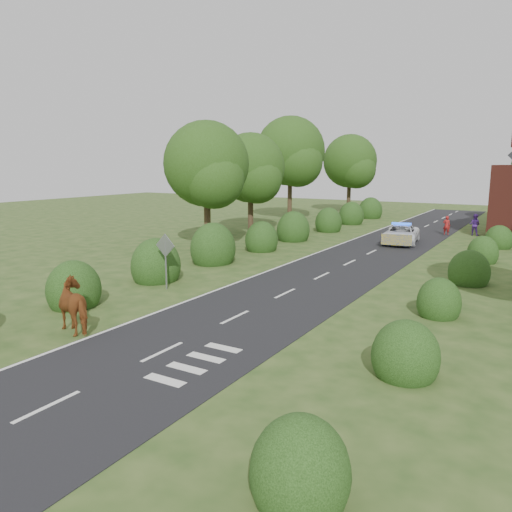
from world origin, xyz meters
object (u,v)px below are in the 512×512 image
Objects in this scene: road_sign at (165,253)px; pedestrian_red at (447,225)px; cow at (78,309)px; pedestrian_purple at (475,225)px; police_van at (401,234)px.

road_sign is 1.66× the size of pedestrian_red.
pedestrian_purple reaches higher than cow.
cow is 1.39× the size of pedestrian_red.
police_van is 6.52m from pedestrian_red.
pedestrian_red is (7.59, 24.84, -0.89)m from road_sign.
cow is at bearing 83.83° from pedestrian_purple.
road_sign is 1.49× the size of pedestrian_purple.
pedestrian_red is (1.97, 6.22, 0.10)m from police_van.
pedestrian_purple is at bearing -156.82° from pedestrian_red.
pedestrian_red is at bearing 73.01° from road_sign.
pedestrian_purple is (8.31, 31.56, 0.09)m from cow.
road_sign is 1.19× the size of cow.
pedestrian_red is 0.90× the size of pedestrian_purple.
cow is 31.39m from pedestrian_red.
pedestrian_purple is at bearing 53.06° from police_van.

